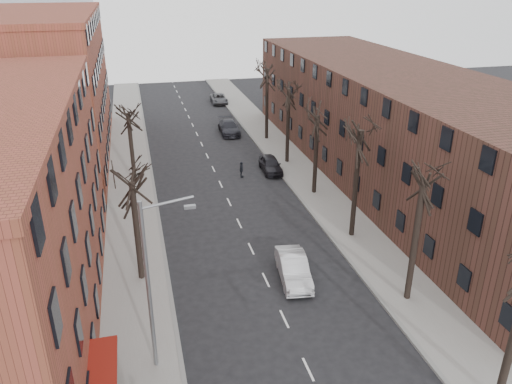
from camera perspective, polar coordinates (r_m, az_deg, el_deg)
sidewalk_left at (r=48.06m, az=-14.14°, el=1.39°), size 4.00×90.00×0.15m
sidewalk_right at (r=50.35m, az=4.32°, el=3.11°), size 4.00×90.00×0.15m
building_left_far at (r=55.46m, az=-23.43°, el=10.65°), size 12.00×28.00×14.00m
building_right at (r=47.62m, az=15.68°, el=7.31°), size 12.00×50.00×10.00m
tree_right_b at (r=31.64m, az=16.82°, el=-11.66°), size 5.20×5.20×10.80m
tree_right_c at (r=37.57m, az=10.83°, el=-4.97°), size 5.20×5.20×11.60m
tree_right_d at (r=44.16m, az=6.63°, el=-0.15°), size 5.20×5.20×10.00m
tree_right_e at (r=51.15m, az=3.55°, el=3.38°), size 5.20×5.20×10.80m
tree_right_f at (r=58.40m, az=1.21°, el=6.05°), size 5.20×5.20×11.60m
tree_left_a at (r=32.91m, az=-12.89°, el=-9.67°), size 5.20×5.20×9.50m
tree_left_b at (r=47.16m, az=-13.62°, el=0.91°), size 5.20×5.20×9.50m
streetlight at (r=23.46m, az=-11.85°, el=-9.87°), size 2.45×0.22×9.03m
silver_sedan at (r=31.75m, az=4.29°, el=-8.69°), size 2.25×4.98×1.59m
parked_car_near at (r=48.45m, az=1.68°, el=3.17°), size 1.92×4.42×1.49m
parked_car_mid at (r=60.40m, az=-3.11°, el=7.39°), size 2.34×5.38×1.54m
parked_car_far at (r=75.27m, az=-4.27°, el=10.59°), size 2.37×4.91×1.35m
pedestrian_crossing at (r=47.05m, az=-1.68°, el=2.56°), size 0.58×0.97×1.54m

